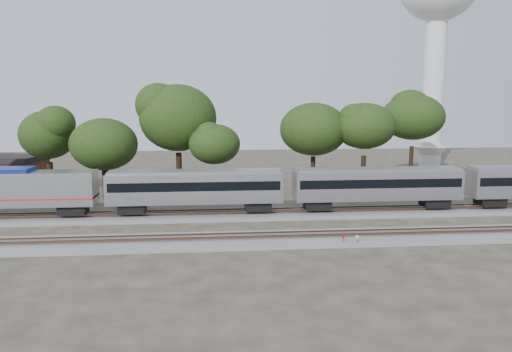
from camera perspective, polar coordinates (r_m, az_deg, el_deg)
The scene contains 15 objects.
ground at distance 47.94m, azimuth 0.09°, elevation -6.24°, with size 160.00×160.00×0.00m, color #383328.
track_far at distance 53.70m, azimuth -0.53°, elevation -4.40°, with size 160.00×5.00×0.73m.
track_near at distance 44.05m, azimuth 0.59°, elevation -7.31°, with size 160.00×5.00×0.73m.
switch_stand_red at distance 43.36m, azimuth 9.94°, elevation -7.12°, with size 0.31×0.11×0.98m.
switch_stand_white at distance 43.34m, azimuth 11.48°, elevation -7.12°, with size 0.33×0.09×1.04m.
switch_lever at distance 43.62m, azimuth 8.47°, elevation -7.64°, with size 0.50×0.30×0.30m, color #512D19.
water_tower at distance 99.38m, azimuth 20.02°, elevation 17.23°, with size 13.70×13.70×37.92m.
brick_building at distance 80.89m, azimuth -26.32°, elevation 0.54°, with size 10.48×8.49×4.42m.
tree_1 at distance 70.81m, azimuth -22.70°, elevation 4.35°, with size 8.02×8.02×11.31m.
tree_2 at distance 65.31m, azimuth -16.99°, elevation 3.46°, with size 7.01×7.01×9.88m.
tree_3 at distance 67.22m, azimuth -8.92°, elevation 6.56°, with size 10.21×10.21×14.39m.
tree_4 at distance 63.56m, azimuth -4.77°, elevation 3.63°, with size 6.96×6.96×9.81m.
tree_5 at distance 70.50m, azimuth 6.60°, elevation 5.31°, with size 8.49×8.49×11.97m.
tree_6 at distance 70.21m, azimuth 12.31°, elevation 5.59°, with size 9.01×9.01×12.71m.
tree_7 at distance 81.39m, azimuth 17.51°, elevation 6.44°, with size 9.97×9.97×14.06m.
Camera 1 is at (-4.43, -46.14, 12.23)m, focal length 35.00 mm.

